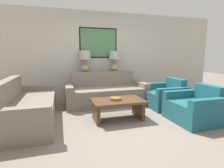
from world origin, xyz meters
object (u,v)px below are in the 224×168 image
at_px(console_table, 100,86).
at_px(table_lamp_left, 85,60).
at_px(couch_by_back_wall, 106,93).
at_px(armchair_near_back_wall, 165,97).
at_px(couch_by_side, 27,108).
at_px(coffee_table, 118,105).
at_px(armchair_near_camera, 195,108).
at_px(table_lamp_right, 114,60).
at_px(decorative_bowl, 115,99).

bearing_deg(console_table, table_lamp_left, 180.00).
xyz_separation_m(couch_by_back_wall, armchair_near_back_wall, (1.39, -0.70, -0.03)).
distance_m(table_lamp_left, armchair_near_back_wall, 2.49).
bearing_deg(couch_by_side, armchair_near_back_wall, 2.88).
distance_m(table_lamp_left, couch_by_back_wall, 1.23).
bearing_deg(coffee_table, couch_by_side, 168.04).
distance_m(console_table, coffee_table, 1.94).
distance_m(armchair_near_back_wall, armchair_near_camera, 1.07).
bearing_deg(couch_by_side, table_lamp_right, 34.19).
relative_size(table_lamp_right, coffee_table, 0.65).
relative_size(decorative_bowl, armchair_near_back_wall, 0.25).
relative_size(table_lamp_left, coffee_table, 0.65).
relative_size(couch_by_back_wall, coffee_table, 2.06).
bearing_deg(console_table, coffee_table, -92.17).
height_order(couch_by_back_wall, armchair_near_camera, couch_by_back_wall).
bearing_deg(decorative_bowl, armchair_near_back_wall, 19.51).
bearing_deg(armchair_near_back_wall, table_lamp_left, 142.86).
xyz_separation_m(table_lamp_left, table_lamp_right, (0.91, 0.00, 0.00)).
bearing_deg(couch_by_back_wall, table_lamp_right, 57.03).
bearing_deg(table_lamp_right, decorative_bowl, -106.74).
xyz_separation_m(console_table, coffee_table, (-0.07, -1.94, -0.09)).
xyz_separation_m(decorative_bowl, armchair_near_back_wall, (1.52, 0.54, -0.18)).
bearing_deg(table_lamp_right, armchair_near_camera, -69.31).
height_order(decorative_bowl, armchair_near_camera, armchair_near_camera).
xyz_separation_m(table_lamp_right, couch_by_side, (-2.30, -1.56, -0.90)).
relative_size(couch_by_side, armchair_near_back_wall, 2.33).
height_order(couch_by_back_wall, couch_by_side, same).
height_order(table_lamp_right, decorative_bowl, table_lamp_right).
xyz_separation_m(decorative_bowl, armchair_near_camera, (1.52, -0.54, -0.18)).
height_order(couch_by_back_wall, coffee_table, couch_by_back_wall).
xyz_separation_m(table_lamp_left, couch_by_back_wall, (0.46, -0.70, -0.90)).
xyz_separation_m(table_lamp_left, armchair_near_camera, (1.85, -2.47, -0.92)).
height_order(console_table, coffee_table, console_table).
relative_size(table_lamp_left, armchair_near_camera, 0.73).
height_order(couch_by_side, armchair_near_back_wall, couch_by_side).
bearing_deg(couch_by_side, table_lamp_left, 48.41).
height_order(couch_by_side, armchair_near_camera, couch_by_side).
bearing_deg(console_table, couch_by_back_wall, -90.00).
bearing_deg(couch_by_back_wall, couch_by_side, -155.03).
xyz_separation_m(console_table, couch_by_back_wall, (0.00, -0.70, -0.10)).
height_order(console_table, table_lamp_right, table_lamp_right).
bearing_deg(couch_by_back_wall, table_lamp_left, 122.97).
xyz_separation_m(console_table, decorative_bowl, (-0.13, -1.94, 0.06)).
relative_size(console_table, armchair_near_back_wall, 1.48).
distance_m(console_table, armchair_near_back_wall, 1.98).
bearing_deg(armchair_near_back_wall, couch_by_side, -177.12).
height_order(table_lamp_left, armchair_near_back_wall, table_lamp_left).
bearing_deg(table_lamp_right, couch_by_back_wall, -122.97).
relative_size(couch_by_side, coffee_table, 2.06).
bearing_deg(couch_by_side, decorative_bowl, -12.32).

